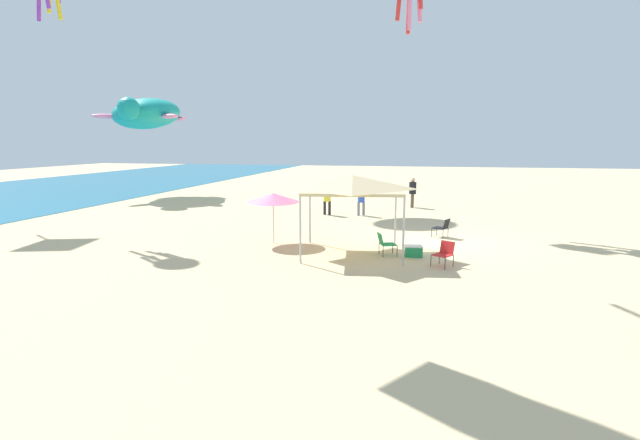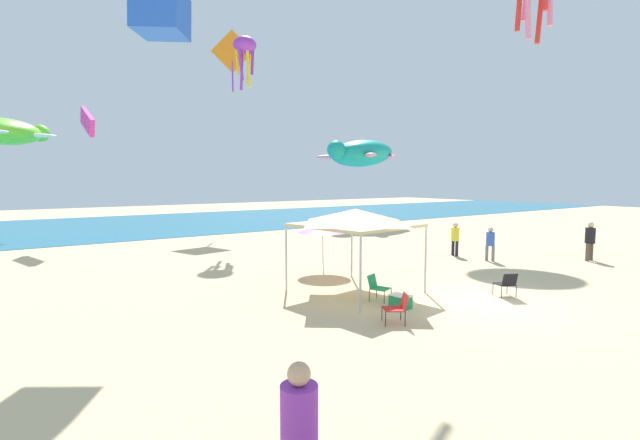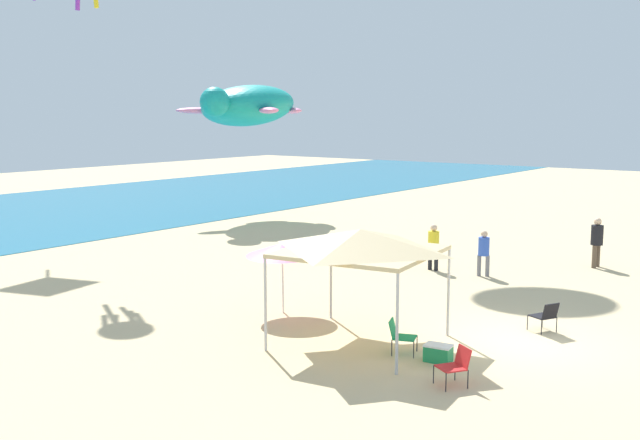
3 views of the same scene
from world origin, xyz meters
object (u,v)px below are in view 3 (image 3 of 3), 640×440
person_far_stroller (433,243)px  folding_chair_facing_ocean (456,364)px  person_beachcomber (484,249)px  canopy_tent (360,242)px  beach_umbrella (282,249)px  person_kite_handler (597,238)px  folding_chair_right_of_tent (546,315)px  kite_turtle_teal (247,106)px  cooler_box (438,353)px  folding_chair_left_of_tent (400,334)px

person_far_stroller → folding_chair_facing_ocean: bearing=-45.1°
folding_chair_facing_ocean → person_beachcomber: 11.02m
canopy_tent → beach_umbrella: size_ratio=1.87×
person_far_stroller → person_kite_handler: bearing=56.0°
folding_chair_facing_ocean → person_kite_handler: 14.24m
folding_chair_right_of_tent → kite_turtle_teal: (11.61, 20.99, 5.60)m
person_kite_handler → person_far_stroller: bearing=136.9°
beach_umbrella → person_kite_handler: size_ratio=1.12×
cooler_box → kite_turtle_teal: bearing=52.3°
canopy_tent → beach_umbrella: bearing=73.3°
person_kite_handler → kite_turtle_teal: (2.34, 19.52, 4.98)m
folding_chair_left_of_tent → kite_turtle_teal: size_ratio=0.11×
canopy_tent → person_far_stroller: (8.84, 2.69, -1.57)m
beach_umbrella → folding_chair_left_of_tent: (-1.12, -4.55, -1.39)m
folding_chair_right_of_tent → folding_chair_left_of_tent: 4.35m
canopy_tent → folding_chair_facing_ocean: bearing=-110.8°
person_kite_handler → person_beachcomber: bearing=150.7°
folding_chair_right_of_tent → person_beachcomber: 6.80m
folding_chair_facing_ocean → folding_chair_right_of_tent: bearing=121.3°
folding_chair_facing_ocean → person_far_stroller: size_ratio=0.48×
person_far_stroller → person_kite_handler: (4.09, -4.60, 0.10)m
person_kite_handler → kite_turtle_teal: 20.28m
person_beachcomber → folding_chair_facing_ocean: bearing=91.6°
canopy_tent → folding_chair_right_of_tent: canopy_tent is taller
person_kite_handler → beach_umbrella: bearing=161.6°
canopy_tent → folding_chair_right_of_tent: size_ratio=4.78×
beach_umbrella → person_kite_handler: beach_umbrella is taller
folding_chair_right_of_tent → person_kite_handler: person_kite_handler is taller
canopy_tent → person_beachcomber: 9.18m
cooler_box → kite_turtle_teal: (15.37, 19.85, 5.87)m
folding_chair_facing_ocean → folding_chair_right_of_tent: 4.89m
person_kite_handler → kite_turtle_teal: bearing=88.4°
beach_umbrella → person_far_stroller: beach_umbrella is taller
folding_chair_left_of_tent → beach_umbrella: bearing=55.2°
beach_umbrella → folding_chair_facing_ocean: size_ratio=2.56×
person_beachcomber → kite_turtle_teal: bearing=-40.4°
folding_chair_facing_ocean → folding_chair_left_of_tent: size_ratio=1.00×
beach_umbrella → folding_chair_left_of_tent: size_ratio=2.56×
person_kite_handler → kite_turtle_teal: size_ratio=0.25×
folding_chair_facing_ocean → canopy_tent: bearing=-168.0°
person_beachcomber → folding_chair_right_of_tent: bearing=108.1°
cooler_box → person_beachcomber: (9.10, 3.04, 0.75)m
cooler_box → folding_chair_left_of_tent: bearing=91.0°
cooler_box → person_kite_handler: bearing=1.4°
folding_chair_left_of_tent → folding_chair_right_of_tent: bearing=-50.8°
canopy_tent → kite_turtle_teal: bearing=49.1°
folding_chair_left_of_tent → person_far_stroller: person_far_stroller is taller
cooler_box → person_far_stroller: person_far_stroller is taller
folding_chair_right_of_tent → folding_chair_left_of_tent: (-3.77, 2.16, 0.00)m
person_beachcomber → cooler_box: bearing=88.5°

